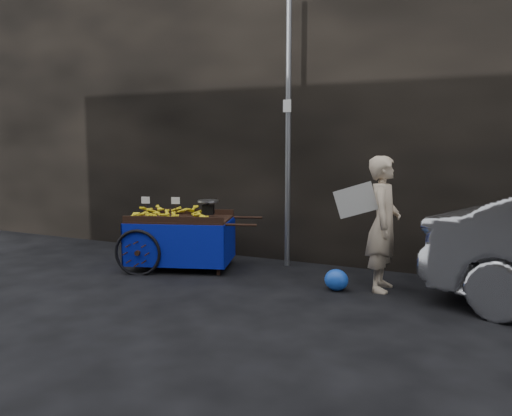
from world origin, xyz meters
The scene contains 6 objects.
ground centered at (0.00, 0.00, 0.00)m, with size 80.00×80.00×0.00m, color black.
building_wall centered at (0.39, 2.60, 2.50)m, with size 13.50×2.00×5.00m.
street_pole centered at (0.30, 1.30, 2.01)m, with size 0.12×0.10×4.00m.
banana_cart centered at (-1.13, 0.48, 0.68)m, with size 2.20×1.48×1.10m.
vendor centered at (1.86, 0.62, 0.85)m, with size 0.84×0.64×1.70m.
plastic_bag centered at (1.36, 0.33, 0.14)m, with size 0.30×0.24×0.27m, color blue.
Camera 1 is at (3.05, -5.66, 1.83)m, focal length 35.00 mm.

